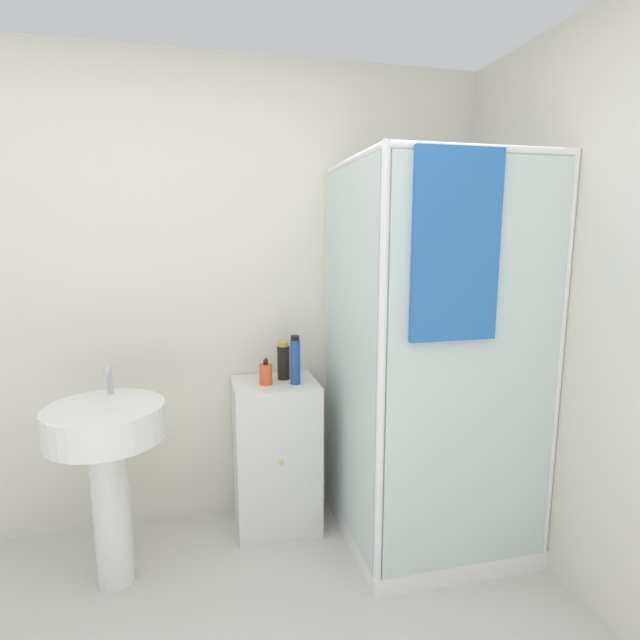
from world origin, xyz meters
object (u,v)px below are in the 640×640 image
sink (107,452)px  shampoo_bottle_tall_black (283,361)px  shampoo_bottle_blue (295,360)px  soap_dispenser (266,374)px

sink → shampoo_bottle_tall_black: shampoo_bottle_tall_black is taller
shampoo_bottle_tall_black → shampoo_bottle_blue: 0.12m
sink → soap_dispenser: (0.74, 0.26, 0.24)m
shampoo_bottle_tall_black → soap_dispenser: bearing=-144.5°
soap_dispenser → shampoo_bottle_blue: 0.17m
sink → shampoo_bottle_tall_black: bearing=21.3°
shampoo_bottle_blue → shampoo_bottle_tall_black: bearing=113.1°
sink → soap_dispenser: bearing=18.9°
sink → shampoo_bottle_blue: size_ratio=3.82×
soap_dispenser → shampoo_bottle_tall_black: (0.11, 0.08, 0.04)m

